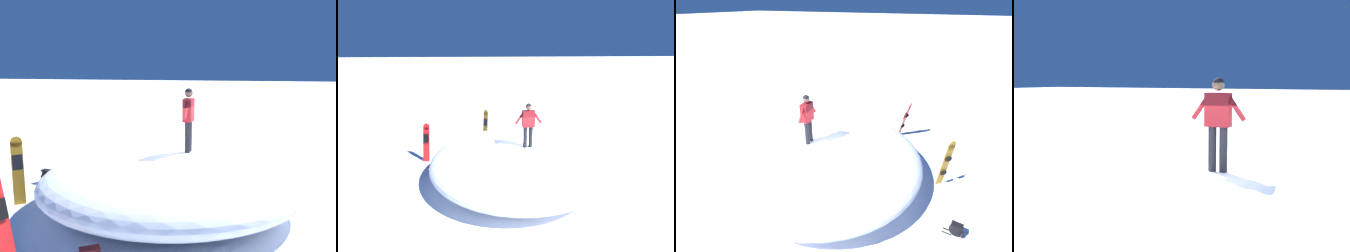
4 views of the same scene
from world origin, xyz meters
TOP-DOWN VIEW (x-y plane):
  - ground at (0.00, 0.00)m, footprint 240.00×240.00m
  - snow_mound at (0.27, 0.29)m, footprint 9.11×9.09m
  - snowboarder_standing at (-0.07, 0.62)m, footprint 0.98×0.25m
  - snowboard_primary_upright at (4.01, -1.59)m, footprint 0.36×0.45m
  - snowboard_secondary_upright at (1.38, -3.48)m, footprint 0.34×0.32m
  - backpack_near at (-0.44, -4.03)m, footprint 0.25×0.52m

SIDE VIEW (x-z plane):
  - ground at x=0.00m, z-range 0.00..0.00m
  - backpack_near at x=-0.44m, z-range 0.00..0.40m
  - snow_mound at x=0.27m, z-range 0.00..1.36m
  - snowboard_primary_upright at x=4.01m, z-range 0.03..1.68m
  - snowboard_secondary_upright at x=1.38m, z-range 0.03..1.78m
  - snowboarder_standing at x=-0.07m, z-range 1.51..3.11m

